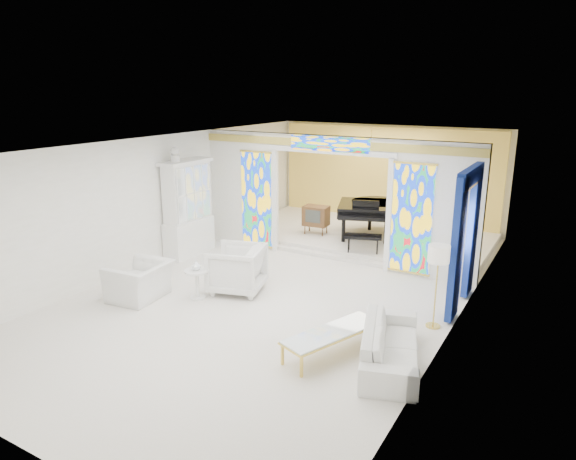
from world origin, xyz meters
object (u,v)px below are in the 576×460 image
Objects in this scene: coffee_table at (333,333)px; grand_piano at (371,209)px; armchair_left at (140,281)px; sofa at (390,344)px; tv_console at (316,216)px; armchair_right at (237,269)px; china_cabinet at (188,209)px.

grand_piano reaches higher than coffee_table.
armchair_left is 0.37× the size of grand_piano.
tv_console is at bearing 19.40° from sofa.
coffee_table is at bearing 47.38° from armchair_right.
tv_console is at bearing 161.32° from armchair_left.
armchair_right is at bearing -122.37° from grand_piano.
armchair_right is 3.89m from sofa.
armchair_right is 3.14m from coffee_table.
sofa reaches higher than coffee_table.
armchair_right is 1.37× the size of tv_console.
sofa is (5.15, 0.12, -0.06)m from armchair_left.
armchair_right is (2.46, -1.39, -0.69)m from china_cabinet.
tv_console is (2.18, 2.70, -0.49)m from china_cabinet.
coffee_table is 6.38m from grand_piano.
sofa is at bearing 12.54° from coffee_table.
grand_piano is 1.51m from tv_console.
china_cabinet is 4.87m from grand_piano.
armchair_left is at bearing 178.93° from coffee_table.
china_cabinet is at bearing -134.09° from tv_console.
armchair_right is 4.87m from grand_piano.
tv_console is (-3.10, 5.46, 0.32)m from coffee_table.
armchair_right reaches higher than tv_console.
tv_console is at bearing 167.10° from armchair_right.
grand_piano is at bearing 150.98° from armchair_left.
china_cabinet is at bearing -136.24° from armchair_right.
armchair_left is 5.51m from tv_console.
grand_piano is (-2.64, 5.91, 0.61)m from sofa.
tv_console is (-1.34, -0.65, -0.23)m from grand_piano.
tv_console reaches higher than armchair_left.
china_cabinet is 6.01m from coffee_table.
china_cabinet is 3.51m from tv_console.
armchair_left is at bearing -107.38° from tv_console.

